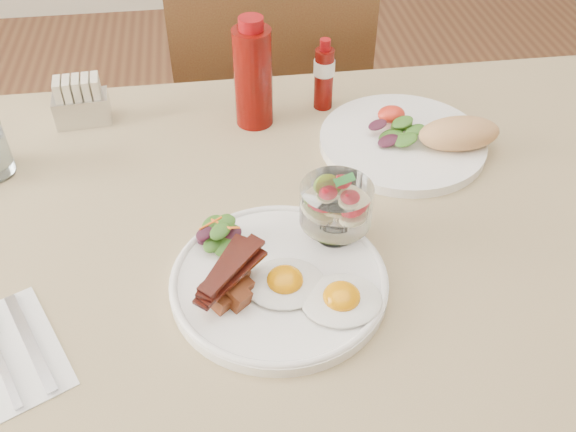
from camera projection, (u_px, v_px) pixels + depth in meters
name	position (u px, v px, depth m)	size (l,w,h in m)	color
table	(319.00, 274.00, 0.97)	(1.33, 0.88, 0.75)	brown
chair_far	(270.00, 113.00, 1.55)	(0.42, 0.42, 0.93)	brown
main_plate	(279.00, 282.00, 0.82)	(0.28, 0.28, 0.02)	white
fried_eggs	(313.00, 290.00, 0.79)	(0.18, 0.14, 0.03)	silver
bacon_potato_pile	(230.00, 281.00, 0.78)	(0.10, 0.10, 0.05)	maroon
side_salad	(220.00, 235.00, 0.85)	(0.07, 0.06, 0.04)	#225115
fruit_cup	(336.00, 205.00, 0.84)	(0.10, 0.10, 0.10)	white
second_plate	(416.00, 138.00, 1.04)	(0.28, 0.27, 0.07)	white
ketchup_bottle	(253.00, 76.00, 1.06)	(0.08, 0.08, 0.19)	#5C0805
hot_sauce_bottle	(324.00, 75.00, 1.11)	(0.05, 0.05, 0.13)	#5C0805
sugar_caddy	(81.00, 103.00, 1.09)	(0.10, 0.06, 0.08)	silver
napkin_cutlery	(15.00, 350.00, 0.75)	(0.16, 0.20, 0.01)	white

